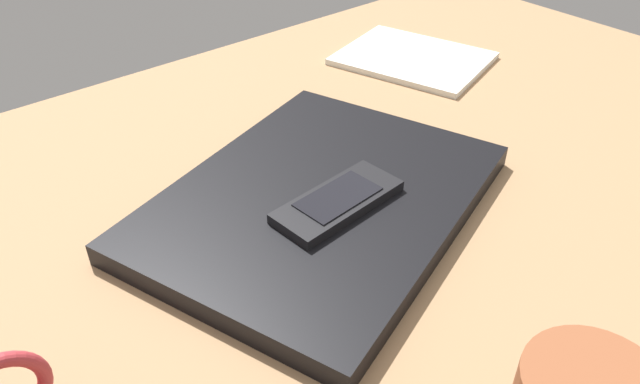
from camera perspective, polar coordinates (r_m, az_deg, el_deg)
desk_surface at (r=58.39cm, az=3.98°, el=-2.13°), size 120.00×80.00×3.00cm
laptop_closed at (r=55.80cm, az=-0.00°, el=-0.79°), size 38.62×33.48×2.10cm
cell_phone_on_laptop at (r=53.12cm, az=1.68°, el=-0.87°), size 12.31×5.90×1.08cm
notepad at (r=86.06cm, az=8.67°, el=12.21°), size 19.77×22.39×0.80cm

